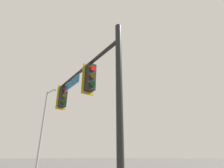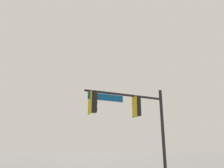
# 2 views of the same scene
# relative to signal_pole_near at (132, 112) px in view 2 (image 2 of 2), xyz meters

# --- Properties ---
(signal_pole_near) EXTENTS (5.28, 1.02, 5.64)m
(signal_pole_near) POSITION_rel_signal_pole_near_xyz_m (0.00, 0.00, 0.00)
(signal_pole_near) COLOR black
(signal_pole_near) RESTS_ON ground_plane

